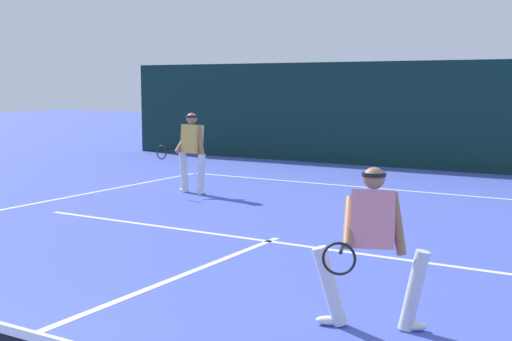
# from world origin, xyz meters

# --- Properties ---
(court_line_baseline_far) EXTENTS (10.84, 0.10, 0.01)m
(court_line_baseline_far) POSITION_xyz_m (0.00, 11.77, 0.00)
(court_line_baseline_far) COLOR white
(court_line_baseline_far) RESTS_ON ground_plane
(court_line_service) EXTENTS (8.84, 0.10, 0.01)m
(court_line_service) POSITION_xyz_m (0.00, 6.15, 0.00)
(court_line_service) COLOR white
(court_line_service) RESTS_ON ground_plane
(court_line_centre) EXTENTS (0.10, 6.40, 0.01)m
(court_line_centre) POSITION_xyz_m (0.00, 3.20, 0.00)
(court_line_centre) COLOR white
(court_line_centre) RESTS_ON ground_plane
(player_near) EXTENTS (1.07, 0.96, 1.54)m
(player_near) POSITION_xyz_m (2.60, 3.56, 0.84)
(player_near) COLOR silver
(player_near) RESTS_ON ground_plane
(player_far) EXTENTS (0.92, 0.86, 1.69)m
(player_far) POSITION_xyz_m (-3.57, 9.13, 0.93)
(player_far) COLOR silver
(player_far) RESTS_ON ground_plane
(back_fence_windscreen) EXTENTS (20.73, 0.12, 2.89)m
(back_fence_windscreen) POSITION_xyz_m (0.00, 15.60, 1.44)
(back_fence_windscreen) COLOR #0F2C29
(back_fence_windscreen) RESTS_ON ground_plane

